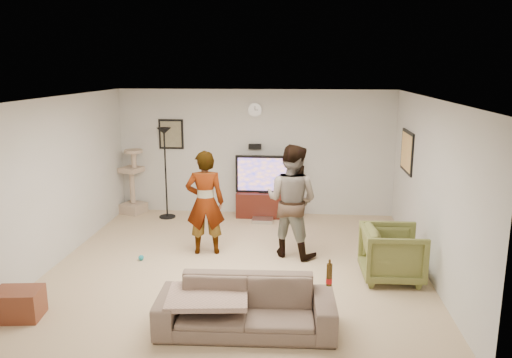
# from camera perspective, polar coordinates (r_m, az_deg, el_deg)

# --- Properties ---
(floor) EXTENTS (5.50, 5.50, 0.02)m
(floor) POSITION_cam_1_polar(r_m,az_deg,el_deg) (7.76, -1.97, -9.63)
(floor) COLOR tan
(floor) RESTS_ON ground
(ceiling) EXTENTS (5.50, 5.50, 0.02)m
(ceiling) POSITION_cam_1_polar(r_m,az_deg,el_deg) (7.19, -2.12, 9.29)
(ceiling) COLOR white
(ceiling) RESTS_ON wall_back
(wall_back) EXTENTS (5.50, 0.04, 2.50)m
(wall_back) POSITION_cam_1_polar(r_m,az_deg,el_deg) (10.06, -0.09, 3.03)
(wall_back) COLOR beige
(wall_back) RESTS_ON floor
(wall_front) EXTENTS (5.50, 0.04, 2.50)m
(wall_front) POSITION_cam_1_polar(r_m,az_deg,el_deg) (4.77, -6.19, -8.07)
(wall_front) COLOR beige
(wall_front) RESTS_ON floor
(wall_left) EXTENTS (0.04, 5.50, 2.50)m
(wall_left) POSITION_cam_1_polar(r_m,az_deg,el_deg) (8.18, -21.53, -0.10)
(wall_left) COLOR beige
(wall_left) RESTS_ON floor
(wall_right) EXTENTS (0.04, 5.50, 2.50)m
(wall_right) POSITION_cam_1_polar(r_m,az_deg,el_deg) (7.55, 19.15, -0.93)
(wall_right) COLOR beige
(wall_right) RESTS_ON floor
(wall_clock) EXTENTS (0.26, 0.04, 0.26)m
(wall_clock) POSITION_cam_1_polar(r_m,az_deg,el_deg) (9.92, -0.11, 7.85)
(wall_clock) COLOR white
(wall_clock) RESTS_ON wall_back
(wall_speaker) EXTENTS (0.25, 0.10, 0.10)m
(wall_speaker) POSITION_cam_1_polar(r_m,az_deg,el_deg) (9.98, -0.13, 3.71)
(wall_speaker) COLOR black
(wall_speaker) RESTS_ON wall_back
(picture_back) EXTENTS (0.42, 0.03, 0.52)m
(picture_back) POSITION_cam_1_polar(r_m,az_deg,el_deg) (10.28, -9.62, 5.04)
(picture_back) COLOR #726D54
(picture_back) RESTS_ON wall_back
(picture_right) EXTENTS (0.03, 0.78, 0.62)m
(picture_right) POSITION_cam_1_polar(r_m,az_deg,el_deg) (9.03, 16.76, 2.99)
(picture_right) COLOR #FFB669
(picture_right) RESTS_ON wall_right
(tv_stand) EXTENTS (1.19, 0.45, 0.50)m
(tv_stand) POSITION_cam_1_polar(r_m,az_deg,el_deg) (10.02, 1.24, -2.88)
(tv_stand) COLOR #3E140E
(tv_stand) RESTS_ON floor
(console_box) EXTENTS (0.40, 0.30, 0.07)m
(console_box) POSITION_cam_1_polar(r_m,az_deg,el_deg) (9.70, 0.76, -4.71)
(console_box) COLOR #BCBCBC
(console_box) RESTS_ON floor
(tv) EXTENTS (1.24, 0.08, 0.73)m
(tv) POSITION_cam_1_polar(r_m,az_deg,el_deg) (9.87, 1.25, 0.56)
(tv) COLOR black
(tv) RESTS_ON tv_stand
(tv_screen) EXTENTS (1.14, 0.01, 0.65)m
(tv_screen) POSITION_cam_1_polar(r_m,az_deg,el_deg) (9.82, 1.23, 0.51)
(tv_screen) COLOR #D07F42
(tv_screen) RESTS_ON tv
(floor_lamp) EXTENTS (0.32, 0.32, 1.78)m
(floor_lamp) POSITION_cam_1_polar(r_m,az_deg,el_deg) (9.95, -10.22, 0.62)
(floor_lamp) COLOR black
(floor_lamp) RESTS_ON floor
(cat_tree) EXTENTS (0.55, 0.55, 1.33)m
(cat_tree) POSITION_cam_1_polar(r_m,az_deg,el_deg) (10.45, -13.91, -0.25)
(cat_tree) COLOR tan
(cat_tree) RESTS_ON floor
(person_left) EXTENTS (0.66, 0.49, 1.67)m
(person_left) POSITION_cam_1_polar(r_m,az_deg,el_deg) (7.96, -5.80, -2.68)
(person_left) COLOR #B7B7B7
(person_left) RESTS_ON floor
(person_right) EXTENTS (1.06, 0.97, 1.78)m
(person_right) POSITION_cam_1_polar(r_m,az_deg,el_deg) (7.84, 4.06, -2.48)
(person_right) COLOR #205A83
(person_right) RESTS_ON floor
(sofa) EXTENTS (2.03, 0.86, 0.58)m
(sofa) POSITION_cam_1_polar(r_m,az_deg,el_deg) (5.83, -1.16, -14.26)
(sofa) COLOR brown
(sofa) RESTS_ON floor
(throw_blanket) EXTENTS (0.97, 0.79, 0.06)m
(throw_blanket) POSITION_cam_1_polar(r_m,az_deg,el_deg) (5.85, -5.52, -13.13)
(throw_blanket) COLOR tan
(throw_blanket) RESTS_ON sofa
(beer_bottle) EXTENTS (0.06, 0.06, 0.25)m
(beer_bottle) POSITION_cam_1_polar(r_m,az_deg,el_deg) (5.64, 8.32, -10.71)
(beer_bottle) COLOR #402A0C
(beer_bottle) RESTS_ON sofa
(armchair) EXTENTS (0.86, 0.83, 0.76)m
(armchair) POSITION_cam_1_polar(r_m,az_deg,el_deg) (7.33, 15.22, -8.19)
(armchair) COLOR brown
(armchair) RESTS_ON floor
(side_table) EXTENTS (0.58, 0.46, 0.36)m
(side_table) POSITION_cam_1_polar(r_m,az_deg,el_deg) (6.76, -25.38, -12.71)
(side_table) COLOR #5E2B1A
(side_table) RESTS_ON floor
(toy_ball) EXTENTS (0.08, 0.08, 0.08)m
(toy_ball) POSITION_cam_1_polar(r_m,az_deg,el_deg) (8.05, -12.92, -8.71)
(toy_ball) COLOR teal
(toy_ball) RESTS_ON floor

